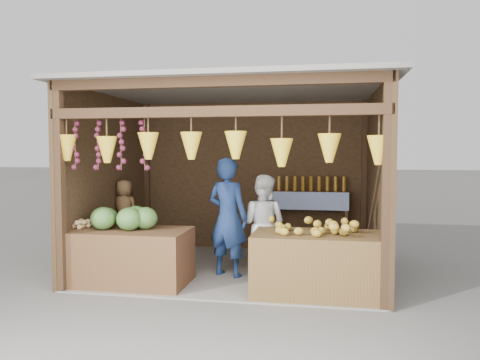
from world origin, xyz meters
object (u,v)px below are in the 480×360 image
Objects in this scene: woman_standing at (263,224)px; vendor_seated at (125,210)px; counter_right at (317,265)px; counter_left at (128,257)px; man_standing at (228,218)px.

woman_standing is 2.28m from vendor_seated.
counter_left is at bearing 178.93° from counter_right.
counter_right is 0.94× the size of man_standing.
vendor_seated is (-2.25, 0.34, 0.11)m from woman_standing.
counter_right reaches higher than counter_left.
man_standing reaches higher than woman_standing.
counter_right is 1.10× the size of woman_standing.
counter_right is 1.60× the size of vendor_seated.
vendor_seated is (-1.79, 0.60, -0.01)m from man_standing.
counter_right is at bearing 172.79° from man_standing.
man_standing is 1.17× the size of woman_standing.
counter_right is at bearing -1.07° from counter_left.
counter_left is 1.40m from vendor_seated.
counter_right is at bearing 147.98° from woman_standing.
woman_standing reaches higher than vendor_seated.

